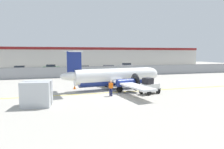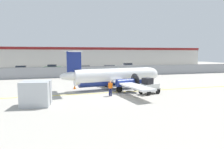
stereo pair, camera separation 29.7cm
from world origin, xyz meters
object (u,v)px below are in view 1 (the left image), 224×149
traffic_cone_near_left (75,87)px  traffic_cone_near_right (147,84)px  commuter_airplane (116,77)px  parked_car_2 (84,69)px  ground_crew_worker (111,87)px  parked_car_1 (51,68)px  cargo_container (37,94)px  parked_car_3 (108,68)px  parked_car_4 (126,66)px  baggage_tug (150,86)px  parked_car_0 (20,69)px

traffic_cone_near_left → traffic_cone_near_right: bearing=-4.3°
commuter_airplane → parked_car_2: commuter_airplane is taller
ground_crew_worker → traffic_cone_near_left: bearing=78.8°
ground_crew_worker → parked_car_1: (-6.67, 33.24, -0.06)m
ground_crew_worker → cargo_container: 7.67m
parked_car_3 → ground_crew_worker: bearing=72.7°
cargo_container → parked_car_4: size_ratio=0.61×
parked_car_3 → cargo_container: bearing=60.6°
parked_car_4 → cargo_container: bearing=51.7°
ground_crew_worker → parked_car_4: same height
commuter_airplane → traffic_cone_near_left: bearing=156.3°
parked_car_1 → commuter_airplane: bearing=-69.2°
baggage_tug → parked_car_1: bearing=88.0°
baggage_tug → traffic_cone_near_right: size_ratio=4.01×
commuter_airplane → parked_car_1: commuter_airplane is taller
traffic_cone_near_right → commuter_airplane: bearing=-171.8°
baggage_tug → parked_car_1: (-11.24, 33.37, 0.04)m
cargo_container → parked_car_0: (-6.27, 32.37, -0.21)m
commuter_airplane → parked_car_3: (4.90, 22.36, -0.71)m
traffic_cone_near_right → parked_car_4: parked_car_4 is taller
traffic_cone_near_left → parked_car_0: size_ratio=0.15×
parked_car_0 → parked_car_1: 7.59m
parked_car_1 → parked_car_3: same height
parked_car_2 → cargo_container: bearing=76.0°
baggage_tug → commuter_airplane: bearing=103.9°
parked_car_0 → parked_car_4: (28.34, 5.15, 0.00)m
baggage_tug → traffic_cone_near_left: size_ratio=4.01×
parked_car_0 → parked_car_2: (14.37, -3.67, 0.00)m
baggage_tug → cargo_container: (-11.94, -2.00, 0.24)m
parked_car_4 → traffic_cone_near_right: bearing=67.5°
traffic_cone_near_left → parked_car_1: parked_car_1 is taller
baggage_tug → cargo_container: size_ratio=0.96×
ground_crew_worker → cargo_container: bearing=152.7°
cargo_container → parked_car_4: bearing=68.3°
cargo_container → parked_car_1: size_ratio=0.62×
commuter_airplane → traffic_cone_near_right: size_ratio=25.11×
traffic_cone_near_right → parked_car_4: 31.80m
commuter_airplane → baggage_tug: (2.80, -4.07, -0.75)m
parked_car_1 → parked_car_4: size_ratio=0.98×
commuter_airplane → parked_car_0: commuter_airplane is taller
parked_car_0 → commuter_airplane: bearing=-62.1°
ground_crew_worker → traffic_cone_near_left: ground_crew_worker is taller
cargo_container → traffic_cone_near_right: size_ratio=4.18×
parked_car_2 → parked_car_4: (13.97, 8.82, 0.00)m
commuter_airplane → baggage_tug: bearing=-63.5°
commuter_airplane → traffic_cone_near_right: bearing=0.2°
baggage_tug → ground_crew_worker: 4.57m
baggage_tug → parked_car_0: size_ratio=0.60×
traffic_cone_near_left → parked_car_0: parked_car_0 is taller
traffic_cone_near_left → parked_car_2: (4.12, 21.18, 0.58)m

